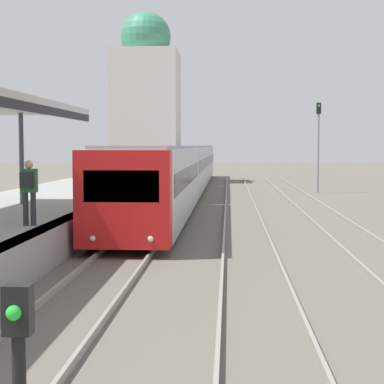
% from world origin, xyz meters
% --- Properties ---
extents(person_on_platform, '(0.40, 0.40, 1.66)m').
position_xyz_m(person_on_platform, '(-2.22, 15.99, 2.00)').
color(person_on_platform, '#2D2D33').
rests_on(person_on_platform, station_platform).
extents(train_near, '(2.62, 46.63, 3.05)m').
position_xyz_m(train_near, '(0.00, 40.18, 1.69)').
color(train_near, red).
rests_on(train_near, ground_plane).
extents(signal_mast_far, '(0.28, 0.29, 5.75)m').
position_xyz_m(signal_mast_far, '(8.52, 41.27, 3.56)').
color(signal_mast_far, gray).
rests_on(signal_mast_far, ground_plane).
extents(distant_domed_building, '(5.36, 5.36, 13.99)m').
position_xyz_m(distant_domed_building, '(-4.01, 53.09, 6.60)').
color(distant_domed_building, silver).
rests_on(distant_domed_building, ground_plane).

